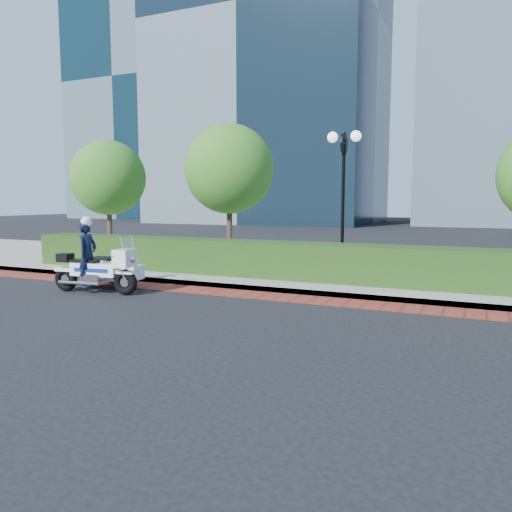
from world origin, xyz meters
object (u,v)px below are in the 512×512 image
at_px(lamppost, 343,179).
at_px(tree_a, 108,178).
at_px(police_motorcycle, 99,265).
at_px(tree_b, 229,169).

height_order(lamppost, tree_a, tree_a).
bearing_deg(police_motorcycle, lamppost, 36.07).
xyz_separation_m(tree_b, police_motorcycle, (-0.64, -6.07, -2.77)).
height_order(tree_b, police_motorcycle, tree_b).
relative_size(lamppost, tree_b, 0.86).
bearing_deg(tree_b, tree_a, 180.00).
distance_m(lamppost, tree_b, 4.71).
bearing_deg(tree_a, tree_b, 0.00).
distance_m(lamppost, tree_a, 10.09).
relative_size(lamppost, tree_a, 0.92).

